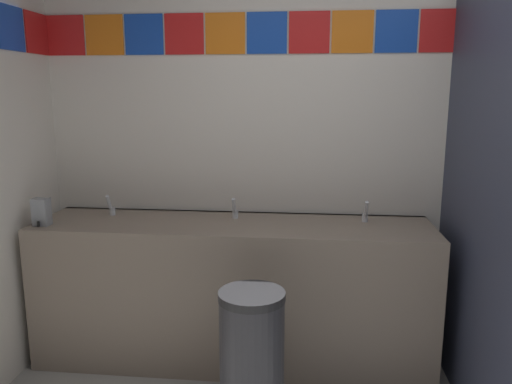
{
  "coord_description": "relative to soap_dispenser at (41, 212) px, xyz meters",
  "views": [
    {
      "loc": [
        -0.37,
        -1.43,
        1.63
      ],
      "look_at": [
        -0.64,
        1.11,
        1.12
      ],
      "focal_mm": 34.99,
      "sensor_mm": 36.0,
      "label": 1
    }
  ],
  "objects": [
    {
      "name": "faucet_right",
      "position": [
        1.89,
        0.26,
        -0.03
      ],
      "size": [
        0.04,
        0.1,
        0.14
      ],
      "color": "silver",
      "rests_on": "vanity_counter"
    },
    {
      "name": "soap_dispenser",
      "position": [
        0.0,
        0.0,
        0.0
      ],
      "size": [
        0.09,
        0.09,
        0.16
      ],
      "color": "gray",
      "rests_on": "vanity_counter"
    },
    {
      "name": "vanity_counter",
      "position": [
        1.1,
        0.17,
        -0.5
      ],
      "size": [
        2.36,
        0.58,
        0.87
      ],
      "color": "gray",
      "rests_on": "ground_plane"
    },
    {
      "name": "faucet_center",
      "position": [
        1.1,
        0.26,
        -0.03
      ],
      "size": [
        0.04,
        0.1,
        0.14
      ],
      "color": "silver",
      "rests_on": "vanity_counter"
    },
    {
      "name": "faucet_left",
      "position": [
        0.31,
        0.26,
        -0.03
      ],
      "size": [
        0.04,
        0.1,
        0.14
      ],
      "color": "silver",
      "rests_on": "vanity_counter"
    },
    {
      "name": "wall_back",
      "position": [
        1.91,
        0.5,
        0.49
      ],
      "size": [
        4.09,
        0.09,
        2.86
      ],
      "color": "silver",
      "rests_on": "ground_plane"
    },
    {
      "name": "trash_bin",
      "position": [
        1.29,
        -0.49,
        -0.59
      ],
      "size": [
        0.32,
        0.32,
        0.71
      ],
      "color": "#333338",
      "rests_on": "ground_plane"
    }
  ]
}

